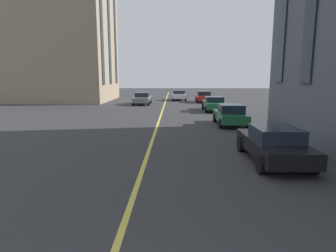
{
  "coord_description": "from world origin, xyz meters",
  "views": [
    {
      "loc": [
        -0.78,
        -1.1,
        3.22
      ],
      "look_at": [
        10.02,
        -0.87,
        1.34
      ],
      "focal_mm": 30.32,
      "sensor_mm": 36.0,
      "label": 1
    }
  ],
  "objects_px": {
    "car_black_near": "(274,144)",
    "car_grey_far": "(142,98)",
    "car_green_oncoming": "(214,103)",
    "car_green_parked_a": "(230,115)",
    "car_white_parked_b": "(179,95)",
    "car_red_mid": "(204,97)"
  },
  "relations": [
    {
      "from": "car_red_mid",
      "to": "car_grey_far",
      "type": "xyz_separation_m",
      "value": [
        -2.89,
        7.52,
        0.0
      ]
    },
    {
      "from": "car_grey_far",
      "to": "car_white_parked_b",
      "type": "bearing_deg",
      "value": -36.32
    },
    {
      "from": "car_white_parked_b",
      "to": "car_red_mid",
      "type": "bearing_deg",
      "value": -135.33
    },
    {
      "from": "car_black_near",
      "to": "car_red_mid",
      "type": "relative_size",
      "value": 1.13
    },
    {
      "from": "car_green_oncoming",
      "to": "car_green_parked_a",
      "type": "xyz_separation_m",
      "value": [
        -8.03,
        0.0,
        -0.0
      ]
    },
    {
      "from": "car_black_near",
      "to": "car_white_parked_b",
      "type": "relative_size",
      "value": 1.0
    },
    {
      "from": "car_black_near",
      "to": "car_red_mid",
      "type": "xyz_separation_m",
      "value": [
        25.64,
        0.0,
        -0.0
      ]
    },
    {
      "from": "car_black_near",
      "to": "car_green_oncoming",
      "type": "distance_m",
      "value": 16.37
    },
    {
      "from": "car_black_near",
      "to": "car_grey_far",
      "type": "distance_m",
      "value": 23.97
    },
    {
      "from": "car_green_parked_a",
      "to": "car_grey_far",
      "type": "relative_size",
      "value": 0.89
    },
    {
      "from": "car_black_near",
      "to": "car_white_parked_b",
      "type": "height_order",
      "value": "same"
    },
    {
      "from": "car_green_parked_a",
      "to": "car_grey_far",
      "type": "height_order",
      "value": "car_green_parked_a"
    },
    {
      "from": "car_white_parked_b",
      "to": "car_green_oncoming",
      "type": "distance_m",
      "value": 12.79
    },
    {
      "from": "car_red_mid",
      "to": "car_grey_far",
      "type": "relative_size",
      "value": 0.89
    },
    {
      "from": "car_red_mid",
      "to": "car_green_oncoming",
      "type": "bearing_deg",
      "value": 180.0
    },
    {
      "from": "car_white_parked_b",
      "to": "car_green_oncoming",
      "type": "height_order",
      "value": "same"
    },
    {
      "from": "car_green_parked_a",
      "to": "car_grey_far",
      "type": "bearing_deg",
      "value": 27.54
    },
    {
      "from": "car_white_parked_b",
      "to": "car_red_mid",
      "type": "relative_size",
      "value": 1.13
    },
    {
      "from": "car_white_parked_b",
      "to": "car_grey_far",
      "type": "xyz_separation_m",
      "value": [
        -6.02,
        4.42,
        0.0
      ]
    },
    {
      "from": "car_green_parked_a",
      "to": "car_green_oncoming",
      "type": "bearing_deg",
      "value": 0.0
    },
    {
      "from": "car_white_parked_b",
      "to": "car_red_mid",
      "type": "xyz_separation_m",
      "value": [
        -3.13,
        -3.1,
        -0.0
      ]
    },
    {
      "from": "car_green_parked_a",
      "to": "car_red_mid",
      "type": "bearing_deg",
      "value": 0.0
    }
  ]
}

